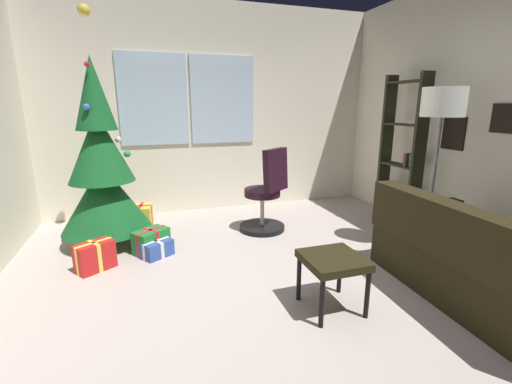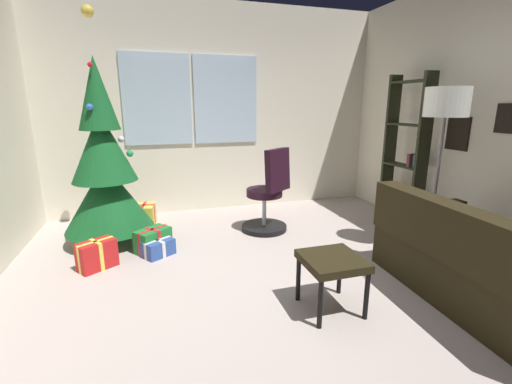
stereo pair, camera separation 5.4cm
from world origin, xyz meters
name	(u,v)px [view 1 (the left image)]	position (x,y,z in m)	size (l,w,h in m)	color
ground_plane	(282,300)	(0.00, 0.00, -0.05)	(4.71, 5.23, 0.10)	#B0A199
wall_back_with_windows	(213,110)	(-0.02, 2.66, 1.45)	(4.71, 0.12, 2.89)	silver
footstool	(333,264)	(0.29, -0.28, 0.37)	(0.43, 0.44, 0.43)	black
holiday_tree	(102,171)	(-1.45, 1.66, 0.83)	(0.95, 0.95, 2.47)	#4C331E
gift_box_red	(95,256)	(-1.51, 0.97, 0.14)	(0.38, 0.34, 0.28)	red
gift_box_green	(151,241)	(-0.99, 1.23, 0.12)	(0.41, 0.39, 0.25)	#1E722D
gift_box_gold	(141,216)	(-1.09, 2.09, 0.14)	(0.30, 0.35, 0.29)	gold
gift_box_blue	(157,249)	(-0.95, 1.10, 0.08)	(0.36, 0.33, 0.17)	#2D4C99
office_chair	(266,199)	(0.37, 1.46, 0.41)	(0.58, 0.59, 1.03)	black
bookshelf	(400,161)	(2.14, 1.26, 0.81)	(0.18, 0.64, 1.90)	black
floor_lamp	(442,112)	(1.81, 0.37, 1.45)	(0.41, 0.41, 1.69)	slate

